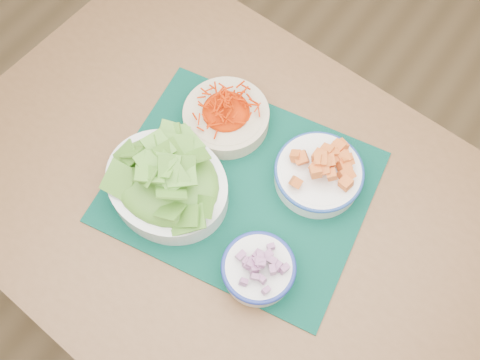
{
  "coord_description": "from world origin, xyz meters",
  "views": [
    {
      "loc": [
        0.55,
        -0.43,
        1.77
      ],
      "look_at": [
        0.28,
        -0.06,
        0.78
      ],
      "focal_mm": 40.0,
      "sensor_mm": 36.0,
      "label": 1
    }
  ],
  "objects_px": {
    "onion_bowl": "(259,268)",
    "placemat": "(240,186)",
    "squash_bowl": "(320,170)",
    "table": "(241,221)",
    "carrot_bowl": "(226,114)",
    "lettuce_bowl": "(166,180)"
  },
  "relations": [
    {
      "from": "onion_bowl",
      "to": "placemat",
      "type": "bearing_deg",
      "value": 136.6
    },
    {
      "from": "squash_bowl",
      "to": "onion_bowl",
      "type": "relative_size",
      "value": 1.56
    },
    {
      "from": "squash_bowl",
      "to": "onion_bowl",
      "type": "bearing_deg",
      "value": -86.3
    },
    {
      "from": "placemat",
      "to": "lettuce_bowl",
      "type": "relative_size",
      "value": 1.94
    },
    {
      "from": "table",
      "to": "squash_bowl",
      "type": "distance_m",
      "value": 0.22
    },
    {
      "from": "carrot_bowl",
      "to": "onion_bowl",
      "type": "bearing_deg",
      "value": -43.23
    },
    {
      "from": "placemat",
      "to": "squash_bowl",
      "type": "xyz_separation_m",
      "value": [
        0.12,
        0.11,
        0.05
      ]
    },
    {
      "from": "table",
      "to": "lettuce_bowl",
      "type": "relative_size",
      "value": 4.94
    },
    {
      "from": "carrot_bowl",
      "to": "onion_bowl",
      "type": "xyz_separation_m",
      "value": [
        0.25,
        -0.24,
        0.0
      ]
    },
    {
      "from": "placemat",
      "to": "squash_bowl",
      "type": "height_order",
      "value": "squash_bowl"
    },
    {
      "from": "placemat",
      "to": "carrot_bowl",
      "type": "height_order",
      "value": "carrot_bowl"
    },
    {
      "from": "table",
      "to": "squash_bowl",
      "type": "bearing_deg",
      "value": 59.01
    },
    {
      "from": "placemat",
      "to": "onion_bowl",
      "type": "relative_size",
      "value": 3.63
    },
    {
      "from": "squash_bowl",
      "to": "onion_bowl",
      "type": "height_order",
      "value": "squash_bowl"
    },
    {
      "from": "table",
      "to": "lettuce_bowl",
      "type": "xyz_separation_m",
      "value": [
        -0.14,
        -0.06,
        0.15
      ]
    },
    {
      "from": "table",
      "to": "carrot_bowl",
      "type": "relative_size",
      "value": 6.03
    },
    {
      "from": "table",
      "to": "carrot_bowl",
      "type": "height_order",
      "value": "carrot_bowl"
    },
    {
      "from": "table",
      "to": "squash_bowl",
      "type": "xyz_separation_m",
      "value": [
        0.09,
        0.14,
        0.14
      ]
    },
    {
      "from": "placemat",
      "to": "lettuce_bowl",
      "type": "distance_m",
      "value": 0.16
    },
    {
      "from": "squash_bowl",
      "to": "placemat",
      "type": "bearing_deg",
      "value": -138.68
    },
    {
      "from": "table",
      "to": "squash_bowl",
      "type": "relative_size",
      "value": 5.93
    },
    {
      "from": "carrot_bowl",
      "to": "squash_bowl",
      "type": "distance_m",
      "value": 0.24
    }
  ]
}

